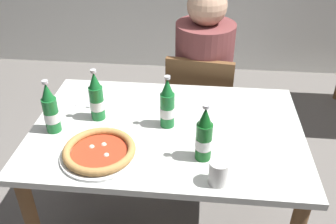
% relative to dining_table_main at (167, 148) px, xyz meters
% --- Properties ---
extents(dining_table_main, '(1.20, 0.80, 0.75)m').
position_rel_dining_table_main_xyz_m(dining_table_main, '(0.00, 0.00, 0.00)').
color(dining_table_main, silver).
rests_on(dining_table_main, ground_plane).
extents(chair_behind_table, '(0.45, 0.45, 0.85)m').
position_rel_dining_table_main_xyz_m(chair_behind_table, '(0.14, 0.61, -0.15)').
color(chair_behind_table, brown).
rests_on(chair_behind_table, ground_plane).
extents(diner_seated, '(0.34, 0.34, 1.21)m').
position_rel_dining_table_main_xyz_m(diner_seated, '(0.15, 0.66, -0.05)').
color(diner_seated, '#2D3342').
rests_on(diner_seated, ground_plane).
extents(pizza_margherita_near, '(0.32, 0.32, 0.04)m').
position_rel_dining_table_main_xyz_m(pizza_margherita_near, '(-0.25, -0.22, 0.14)').
color(pizza_margherita_near, white).
rests_on(pizza_margherita_near, dining_table_main).
extents(beer_bottle_left, '(0.07, 0.07, 0.25)m').
position_rel_dining_table_main_xyz_m(beer_bottle_left, '(-0.49, -0.07, 0.22)').
color(beer_bottle_left, '#196B2D').
rests_on(beer_bottle_left, dining_table_main).
extents(beer_bottle_center, '(0.07, 0.07, 0.25)m').
position_rel_dining_table_main_xyz_m(beer_bottle_center, '(-0.32, 0.05, 0.22)').
color(beer_bottle_center, '#196B2D').
rests_on(beer_bottle_center, dining_table_main).
extents(beer_bottle_right, '(0.07, 0.07, 0.25)m').
position_rel_dining_table_main_xyz_m(beer_bottle_right, '(0.00, 0.02, 0.22)').
color(beer_bottle_right, '#196B2D').
rests_on(beer_bottle_right, dining_table_main).
extents(beer_bottle_extra, '(0.07, 0.07, 0.25)m').
position_rel_dining_table_main_xyz_m(beer_bottle_extra, '(0.16, -0.19, 0.22)').
color(beer_bottle_extra, '#14591E').
rests_on(beer_bottle_extra, dining_table_main).
extents(napkin_with_cutlery, '(0.19, 0.19, 0.01)m').
position_rel_dining_table_main_xyz_m(napkin_with_cutlery, '(-0.44, 0.21, 0.12)').
color(napkin_with_cutlery, white).
rests_on(napkin_with_cutlery, dining_table_main).
extents(paper_cup, '(0.07, 0.07, 0.09)m').
position_rel_dining_table_main_xyz_m(paper_cup, '(0.22, -0.33, 0.16)').
color(paper_cup, white).
rests_on(paper_cup, dining_table_main).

